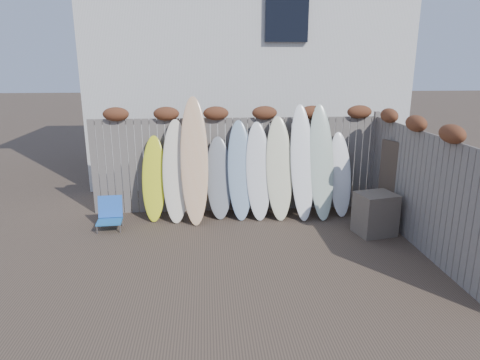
{
  "coord_description": "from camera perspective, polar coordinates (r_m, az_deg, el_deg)",
  "views": [
    {
      "loc": [
        -0.61,
        -6.39,
        3.11
      ],
      "look_at": [
        0.0,
        1.2,
        1.0
      ],
      "focal_mm": 32.0,
      "sensor_mm": 36.0,
      "label": 1
    }
  ],
  "objects": [
    {
      "name": "wooden_crate",
      "position": [
        8.33,
        17.59,
        -4.32
      ],
      "size": [
        0.78,
        0.69,
        0.78
      ],
      "primitive_type": "cube",
      "rotation": [
        0.0,
        0.0,
        0.22
      ],
      "color": "brown",
      "rests_on": "ground"
    },
    {
      "name": "back_fence",
      "position": [
        9.02,
        -0.23,
        3.16
      ],
      "size": [
        6.05,
        0.28,
        2.24
      ],
      "color": "slate",
      "rests_on": "ground"
    },
    {
      "name": "house",
      "position": [
        12.94,
        0.34,
        15.9
      ],
      "size": [
        8.5,
        5.5,
        6.33
      ],
      "color": "silver",
      "rests_on": "ground"
    },
    {
      "name": "surfboard_7",
      "position": [
        8.76,
        8.28,
        2.35
      ],
      "size": [
        0.49,
        0.81,
        2.29
      ],
      "primitive_type": "ellipsoid",
      "rotation": [
        -0.31,
        0.0,
        0.02
      ],
      "color": "white",
      "rests_on": "ground"
    },
    {
      "name": "surfboard_4",
      "position": [
        8.68,
        -0.0,
        1.32
      ],
      "size": [
        0.52,
        0.71,
        1.97
      ],
      "primitive_type": "ellipsoid",
      "rotation": [
        -0.31,
        0.0,
        0.02
      ],
      "color": "#86A3BD",
      "rests_on": "ground"
    },
    {
      "name": "surfboard_1",
      "position": [
        8.63,
        -8.56,
        1.19
      ],
      "size": [
        0.54,
        0.72,
        2.01
      ],
      "primitive_type": "ellipsoid",
      "rotation": [
        -0.31,
        0.0,
        -0.01
      ],
      "color": "#F6E9CC",
      "rests_on": "ground"
    },
    {
      "name": "right_fence",
      "position": [
        7.81,
        23.07,
        -0.37
      ],
      "size": [
        0.28,
        4.4,
        2.24
      ],
      "color": "slate",
      "rests_on": "ground"
    },
    {
      "name": "lattice_panel",
      "position": [
        8.65,
        20.65,
        -0.85
      ],
      "size": [
        0.46,
        1.04,
        1.65
      ],
      "primitive_type": "cube",
      "rotation": [
        0.0,
        0.0,
        0.39
      ],
      "color": "#2E221C",
      "rests_on": "ground"
    },
    {
      "name": "surfboard_9",
      "position": [
        9.12,
        13.2,
        0.75
      ],
      "size": [
        0.47,
        0.62,
        1.71
      ],
      "primitive_type": "ellipsoid",
      "rotation": [
        -0.31,
        0.0,
        0.02
      ],
      "color": "white",
      "rests_on": "ground"
    },
    {
      "name": "surfboard_0",
      "position": [
        8.78,
        -11.42,
        0.19
      ],
      "size": [
        0.49,
        0.62,
        1.68
      ],
      "primitive_type": "ellipsoid",
      "rotation": [
        -0.31,
        0.0,
        -0.04
      ],
      "color": "yellow",
      "rests_on": "ground"
    },
    {
      "name": "ground",
      "position": [
        7.14,
        0.79,
        -10.36
      ],
      "size": [
        80.0,
        80.0,
        0.0
      ],
      "primitive_type": "plane",
      "color": "#493A2D"
    },
    {
      "name": "surfboard_5",
      "position": [
        8.69,
        2.46,
        1.22
      ],
      "size": [
        0.53,
        0.7,
        1.94
      ],
      "primitive_type": "ellipsoid",
      "rotation": [
        -0.31,
        0.0,
        0.03
      ],
      "color": "white",
      "rests_on": "ground"
    },
    {
      "name": "beach_chair",
      "position": [
        8.62,
        -16.95,
        -4.36
      ],
      "size": [
        0.49,
        0.52,
        0.61
      ],
      "color": "#2269AD",
      "rests_on": "ground"
    },
    {
      "name": "surfboard_6",
      "position": [
        8.72,
        5.25,
        1.59
      ],
      "size": [
        0.54,
        0.73,
        2.05
      ],
      "primitive_type": "ellipsoid",
      "rotation": [
        -0.31,
        0.0,
        0.0
      ],
      "color": "beige",
      "rests_on": "ground"
    },
    {
      "name": "surfboard_8",
      "position": [
        8.85,
        10.8,
        2.38
      ],
      "size": [
        0.5,
        0.81,
        2.29
      ],
      "primitive_type": "ellipsoid",
      "rotation": [
        -0.31,
        0.0,
        0.0
      ],
      "color": "beige",
      "rests_on": "ground"
    },
    {
      "name": "surfboard_2",
      "position": [
        8.48,
        -6.1,
        2.6
      ],
      "size": [
        0.57,
        0.87,
        2.46
      ],
      "primitive_type": "ellipsoid",
      "rotation": [
        -0.31,
        0.0,
        0.03
      ],
      "color": "#D9BC78",
      "rests_on": "ground"
    },
    {
      "name": "surfboard_3",
      "position": [
        8.74,
        -2.81,
        0.29
      ],
      "size": [
        0.54,
        0.61,
        1.64
      ],
      "primitive_type": "ellipsoid",
      "rotation": [
        -0.31,
        0.0,
        0.04
      ],
      "color": "gray",
      "rests_on": "ground"
    }
  ]
}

